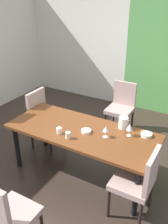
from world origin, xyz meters
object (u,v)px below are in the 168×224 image
wine_glass_north (130,127)px  cup_front (59,131)px  wine_glass_center (106,129)px  serving_bowl_right (86,131)px  dining_table (82,135)px  chair_right_near (139,180)px  serving_bowl_near_window (146,135)px  chair_head_near (5,215)px  chair_head_far (122,105)px  cup_corner (68,135)px  chair_left_far (43,117)px  pitcher_rear (123,123)px

wine_glass_north → cup_front: bearing=-153.7°
wine_glass_center → serving_bowl_right: bearing=-175.0°
wine_glass_center → serving_bowl_right: (-0.27, -0.02, -0.10)m
dining_table → cup_front: 0.33m
dining_table → wine_glass_center: wine_glass_center is taller
chair_right_near → serving_bowl_right: size_ratio=7.26×
wine_glass_north → serving_bowl_near_window: 0.25m
chair_right_near → wine_glass_center: (-0.58, 0.32, 0.32)m
chair_head_near → chair_head_far: (0.01, 2.84, -0.03)m
cup_corner → cup_front: size_ratio=1.07×
chair_left_far → pitcher_rear: bearing=90.3°
chair_head_near → chair_right_near: chair_head_near is taller
chair_left_far → serving_bowl_near_window: bearing=88.9°
serving_bowl_near_window → cup_front: (-1.01, -0.51, 0.02)m
chair_head_near → cup_front: size_ratio=12.21×
wine_glass_center → pitcher_rear: size_ratio=0.95×
chair_head_near → chair_head_far: 2.84m
cup_corner → pitcher_rear: pitcher_rear is taller
cup_front → pitcher_rear: bearing=39.3°
chair_head_far → chair_right_near: bearing=117.8°
wine_glass_north → dining_table: bearing=-163.2°
chair_right_near → serving_bowl_near_window: 0.66m
dining_table → serving_bowl_near_window: (0.80, 0.29, 0.10)m
chair_right_near → chair_left_far: chair_left_far is taller
chair_head_near → cup_corner: 1.18m
chair_head_near → chair_left_far: (-0.92, 1.74, -0.02)m
serving_bowl_right → serving_bowl_near_window: bearing=23.4°
wine_glass_north → pitcher_rear: (-0.14, 0.15, -0.04)m
cup_corner → serving_bowl_right: bearing=61.5°
chair_head_near → cup_corner: (-0.04, 1.16, 0.22)m
chair_left_far → serving_bowl_right: 1.09m
chair_head_far → wine_glass_center: (0.34, -1.41, 0.32)m
chair_head_near → pitcher_rear: size_ratio=6.33×
chair_head_near → serving_bowl_near_window: 1.90m
cup_corner → chair_head_far: bearing=88.0°
chair_head_far → cup_corner: size_ratio=10.46×
serving_bowl_near_window → serving_bowl_right: size_ratio=1.14×
chair_head_far → serving_bowl_near_window: (0.79, -1.13, 0.23)m
chair_right_near → cup_front: 1.17m
chair_head_near → wine_glass_center: (0.35, 1.42, 0.29)m
wine_glass_center → serving_bowl_right: 0.29m
wine_glass_north → cup_front: 0.91m
wine_glass_center → serving_bowl_right: size_ratio=1.20×
chair_head_near → cup_corner: size_ratio=11.42×
dining_table → wine_glass_north: bearing=16.8°
dining_table → chair_head_far: (0.01, 1.41, -0.13)m
dining_table → serving_bowl_near_window: bearing=19.7°
dining_table → chair_head_near: bearing=-90.2°
cup_front → dining_table: bearing=46.1°
wine_glass_center → cup_corner: wine_glass_center is taller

